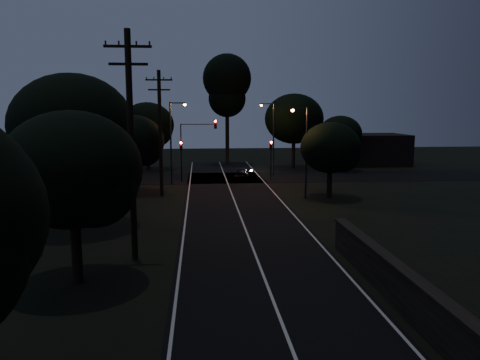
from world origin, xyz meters
TOP-DOWN VIEW (x-y plane):
  - road_surface at (0.00, 31.12)m, footprint 60.00×70.00m
  - utility_pole_mid at (-6.00, 15.00)m, footprint 2.20×0.30m
  - utility_pole_far at (-6.00, 32.00)m, footprint 2.20×0.30m
  - tree_left_b at (-7.80, 11.88)m, footprint 5.75×5.75m
  - tree_left_c at (-10.23, 21.85)m, footprint 7.53×7.53m
  - tree_left_d at (-8.31, 33.89)m, footprint 5.38×5.38m
  - tree_far_nw at (-8.77, 49.87)m, footprint 6.43×6.43m
  - tree_far_w at (-13.73, 45.85)m, footprint 7.56×7.56m
  - tree_far_ne at (9.26, 49.85)m, footprint 7.29×7.29m
  - tree_far_e at (14.18, 46.90)m, footprint 5.16×5.16m
  - tree_right_a at (8.17, 29.90)m, footprint 4.94×4.94m
  - tall_pine at (1.00, 55.00)m, footprint 6.38×6.38m
  - building_left at (-20.00, 52.00)m, footprint 10.00×8.00m
  - building_right at (20.00, 53.00)m, footprint 9.00×7.00m
  - signal_left at (-4.60, 39.99)m, footprint 0.28×0.35m
  - signal_right at (4.60, 39.99)m, footprint 0.28×0.35m
  - signal_mast at (-2.91, 39.99)m, footprint 3.70×0.35m
  - streetlight_a at (-5.31, 38.00)m, footprint 1.66×0.26m
  - streetlight_b at (5.31, 44.00)m, footprint 1.66×0.26m
  - streetlight_c at (5.83, 30.00)m, footprint 1.46×0.26m
  - car at (1.90, 42.17)m, footprint 2.29×3.53m

SIDE VIEW (x-z plane):
  - road_surface at x=0.00m, z-range 0.00..0.03m
  - car at x=1.90m, z-range 0.00..1.12m
  - building_right at x=20.00m, z-range 0.00..4.00m
  - building_left at x=-20.00m, z-range 0.00..4.40m
  - signal_left at x=-4.60m, z-range 0.79..4.89m
  - signal_right at x=4.60m, z-range 0.79..4.89m
  - tree_right_a at x=8.17m, z-range 0.93..7.21m
  - tree_far_e at x=14.18m, z-range 0.97..7.52m
  - signal_mast at x=-2.91m, z-range 1.21..7.46m
  - streetlight_c at x=5.83m, z-range 0.60..8.10m
  - tree_left_d at x=-8.31m, z-range 1.01..7.83m
  - streetlight_a at x=-5.31m, z-range 0.64..8.64m
  - streetlight_b at x=5.31m, z-range 0.64..8.64m
  - tree_left_b at x=-7.80m, z-range 1.08..8.39m
  - tree_far_nw at x=-8.77m, z-range 1.20..9.35m
  - utility_pole_far at x=-6.00m, z-range 0.23..10.73m
  - utility_pole_mid at x=-6.00m, z-range 0.24..11.24m
  - tree_far_ne at x=9.26m, z-range 1.36..10.58m
  - tree_left_c at x=-10.23m, z-range 1.40..10.90m
  - tree_far_w at x=-13.73m, z-range 1.45..11.09m
  - tall_pine at x=1.00m, z-range 3.20..17.71m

